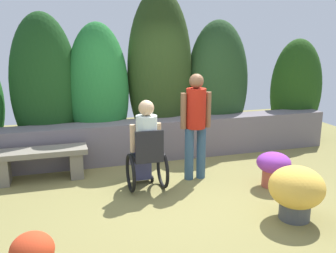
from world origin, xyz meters
TOP-DOWN VIEW (x-y plane):
  - ground_plane at (0.00, 0.00)m, footprint 10.18×10.18m
  - stone_retaining_wall at (0.00, 1.51)m, footprint 7.10×0.48m
  - hedge_backdrop at (-0.06, 2.03)m, footprint 7.65×1.02m
  - stone_bench at (-1.87, 0.98)m, footprint 1.44×0.42m
  - person_in_wheelchair at (-0.37, 0.18)m, footprint 0.53×0.66m
  - person_standing_companion at (0.45, 0.35)m, footprint 0.49×0.30m
  - flower_pot_purple_near at (1.15, -1.25)m, footprint 0.67×0.67m
  - flower_pot_red_accent at (1.46, -0.28)m, footprint 0.50×0.50m

SIDE VIEW (x-z plane):
  - ground_plane at x=0.00m, z-range 0.00..0.00m
  - flower_pot_red_accent at x=1.46m, z-range 0.05..0.57m
  - stone_bench at x=-1.87m, z-range 0.07..0.57m
  - stone_retaining_wall at x=0.00m, z-range 0.00..0.71m
  - flower_pot_purple_near at x=1.15m, z-range 0.04..0.71m
  - person_in_wheelchair at x=-0.37m, z-range -0.04..1.29m
  - person_standing_companion at x=0.45m, z-range 0.12..1.77m
  - hedge_backdrop at x=-0.06m, z-range -0.26..2.80m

